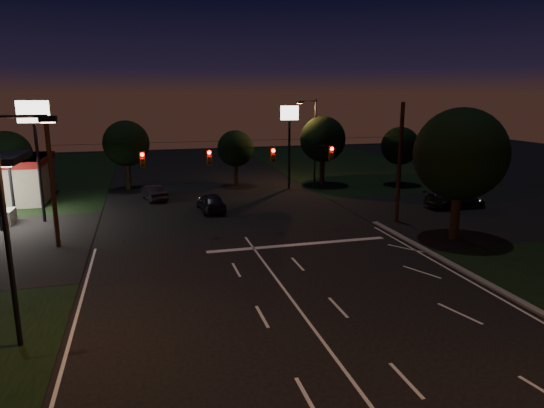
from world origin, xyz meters
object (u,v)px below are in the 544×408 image
object	(u,v)px
car_oncoming_b	(154,192)
tree_right_near	(459,155)
utility_pole_right	(396,222)
car_cross	(455,199)
car_oncoming_a	(211,202)

from	to	relation	value
car_oncoming_b	tree_right_near	bearing A→B (deg)	124.06
tree_right_near	car_oncoming_b	bearing A→B (deg)	137.24
utility_pole_right	car_oncoming_b	xyz separation A→B (m)	(-17.66, 12.91, 0.71)
tree_right_near	car_oncoming_b	size ratio (longest dim) A/B	2.03
tree_right_near	car_oncoming_b	distance (m)	26.60
utility_pole_right	car_oncoming_b	size ratio (longest dim) A/B	2.08
car_oncoming_b	car_cross	size ratio (longest dim) A/B	0.81
tree_right_near	car_cross	xyz separation A→B (m)	(5.64, 7.72, -4.91)
car_cross	tree_right_near	bearing A→B (deg)	144.48
car_cross	car_oncoming_a	bearing A→B (deg)	78.89
tree_right_near	car_cross	distance (m)	10.75
car_oncoming_a	car_oncoming_b	distance (m)	7.31
utility_pole_right	car_oncoming_a	distance (m)	15.01
car_cross	utility_pole_right	bearing A→B (deg)	112.56
car_oncoming_b	car_cross	xyz separation A→B (m)	(24.83, -10.02, 0.06)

